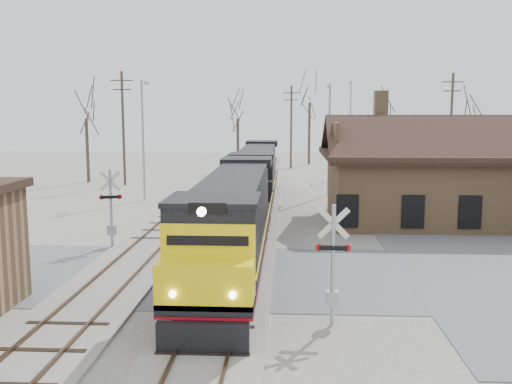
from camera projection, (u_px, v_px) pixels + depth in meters
The scene contains 20 objects.
ground at pixel (231, 275), 23.32m from camera, with size 140.00×140.00×0.00m, color #A5A095.
road at pixel (231, 274), 23.32m from camera, with size 60.00×9.00×0.03m, color #5B5B60.
track_main at pixel (253, 210), 38.14m from camera, with size 3.40×90.00×0.24m.
track_siding at pixel (187, 210), 38.39m from camera, with size 3.40×90.00×0.24m.
depot at pixel (449, 182), 34.19m from camera, with size 15.20×9.31×7.90m.
locomotive_lead at pixel (233, 220), 23.73m from camera, with size 2.74×18.36×4.07m.
locomotive_trailing at pixel (257, 173), 42.15m from camera, with size 2.74×18.36×3.85m.
crossbuck_near at pixel (333, 269), 17.55m from camera, with size 1.09×0.29×3.82m.
crossbuck_far at pixel (111, 211), 27.73m from camera, with size 1.08×0.37×3.86m.
streetlight_a at pixel (143, 133), 42.50m from camera, with size 0.25×2.04×8.94m.
streetlight_b at pixel (329, 133), 44.73m from camera, with size 0.25×2.04×8.78m.
streetlight_c at pixel (350, 124), 58.28m from camera, with size 0.25×2.04×9.72m.
utility_pole_a at pixel (123, 126), 50.98m from camera, with size 2.00×0.24×10.16m.
utility_pole_b at pixel (291, 126), 66.31m from camera, with size 2.00×0.24×9.57m.
utility_pole_c at pixel (451, 127), 51.94m from camera, with size 2.00×0.24×10.08m.
tree_a at pixel (86, 108), 53.18m from camera, with size 3.98×3.98×9.74m.
tree_b at pixel (238, 110), 62.96m from camera, with size 3.91×3.91×9.57m.
tree_c at pixel (310, 92), 71.08m from camera, with size 5.15×5.15×12.62m.
tree_d at pixel (382, 112), 61.68m from camera, with size 3.80×3.80×9.30m.
tree_e at pixel (472, 117), 56.13m from camera, with size 3.51×3.51×8.61m.
Camera 1 is at (2.26, -22.53, 6.61)m, focal length 40.00 mm.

